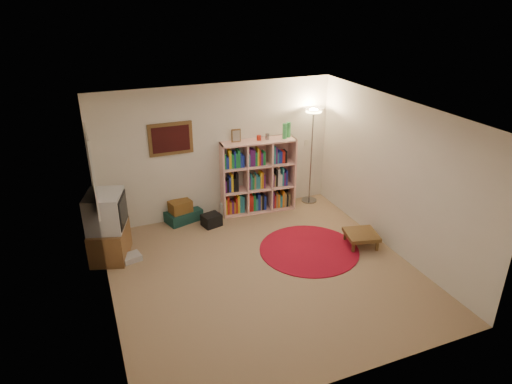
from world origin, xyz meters
The scene contains 12 objects.
room centered at (-0.05, 0.05, 1.26)m, with size 4.54×4.54×2.54m.
bookshelf centered at (0.71, 2.08, 0.69)m, with size 1.46×0.54×1.72m.
floor_lamp centered at (1.86, 2.04, 1.61)m, with size 0.48×0.48×1.94m.
floor_fan centered at (1.28, 2.14, 0.19)m, with size 0.33×0.21×0.37m.
tv_stand centered at (-2.13, 1.37, 0.54)m, with size 0.74×0.89×1.12m.
dvd_box centered at (-1.85, 1.14, 0.05)m, with size 0.33×0.30×0.10m.
suitcase centered at (-0.74, 2.18, 0.10)m, with size 0.73×0.58×0.21m.
wicker_basket centered at (-0.79, 2.13, 0.32)m, with size 0.44×0.36×0.22m.
duffel_bag centered at (-0.31, 1.78, 0.11)m, with size 0.38×0.34×0.22m.
paper_towel centered at (0.03, 2.11, 0.12)m, with size 0.13×0.13×0.24m.
red_rug centered at (0.95, 0.34, 0.01)m, with size 1.66×1.66×0.01m.
side_table centered at (1.84, 0.15, 0.20)m, with size 0.62×0.62×0.24m.
Camera 1 is at (-2.33, -5.41, 4.02)m, focal length 32.00 mm.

